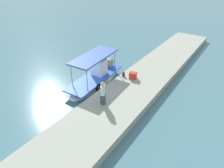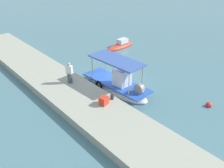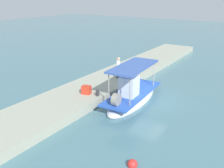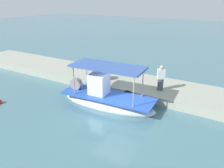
{
  "view_description": "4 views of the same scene",
  "coord_description": "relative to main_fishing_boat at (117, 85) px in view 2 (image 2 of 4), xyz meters",
  "views": [
    {
      "loc": [
        -10.1,
        -10.22,
        8.98
      ],
      "look_at": [
        0.88,
        -2.57,
        0.73
      ],
      "focal_mm": 31.53,
      "sensor_mm": 36.0,
      "label": 1
    },
    {
      "loc": [
        14.4,
        -12.58,
        10.2
      ],
      "look_at": [
        1.63,
        -1.59,
        1.05
      ],
      "focal_mm": 40.51,
      "sensor_mm": 36.0,
      "label": 2
    },
    {
      "loc": [
        15.63,
        7.16,
        7.15
      ],
      "look_at": [
        1.42,
        -2.17,
        1.12
      ],
      "focal_mm": 40.79,
      "sensor_mm": 36.0,
      "label": 3
    },
    {
      "loc": [
        -5.69,
        10.33,
        6.56
      ],
      "look_at": [
        1.43,
        -1.82,
        0.98
      ],
      "focal_mm": 35.81,
      "sensor_mm": 36.0,
      "label": 4
    }
  ],
  "objects": [
    {
      "name": "marker_buoy",
      "position": [
        6.17,
        3.46,
        -0.37
      ],
      "size": [
        0.46,
        0.46,
        0.46
      ],
      "color": "red",
      "rests_on": "ground_plane"
    },
    {
      "name": "moored_boat_near",
      "position": [
        -7.15,
        6.91,
        -0.3
      ],
      "size": [
        1.51,
        4.12,
        1.18
      ],
      "color": "#C13C2C",
      "rests_on": "ground_plane"
    },
    {
      "name": "mooring_bollard",
      "position": [
        1.53,
        -1.83,
        0.32
      ],
      "size": [
        0.24,
        0.24,
        0.39
      ],
      "primitive_type": "cylinder",
      "color": "#2D2D33",
      "rests_on": "dock_quay"
    },
    {
      "name": "cargo_crate",
      "position": [
        1.66,
        -2.7,
        0.41
      ],
      "size": [
        0.61,
        0.69,
        0.57
      ],
      "primitive_type": "cube",
      "rotation": [
        0.0,
        0.0,
        1.83
      ],
      "color": "red",
      "rests_on": "dock_quay"
    },
    {
      "name": "ground_plane",
      "position": [
        -1.17,
        0.67,
        -0.46
      ],
      "size": [
        120.0,
        120.0,
        0.0
      ],
      "primitive_type": "plane",
      "color": "slate"
    },
    {
      "name": "fisherman_near_bollard",
      "position": [
        -2.6,
        -2.74,
        0.91
      ],
      "size": [
        0.56,
        0.54,
        1.74
      ],
      "color": "#414652",
      "rests_on": "dock_quay"
    },
    {
      "name": "main_fishing_boat",
      "position": [
        0.0,
        0.0,
        0.0
      ],
      "size": [
        6.43,
        2.38,
        2.98
      ],
      "color": "silver",
      "rests_on": "ground_plane"
    },
    {
      "name": "dock_quay",
      "position": [
        -1.17,
        -3.39,
        -0.17
      ],
      "size": [
        36.0,
        3.91,
        0.58
      ],
      "primitive_type": "cube",
      "color": "#A0A28F",
      "rests_on": "ground_plane"
    }
  ]
}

